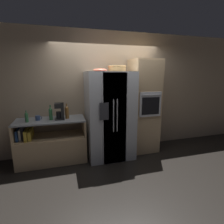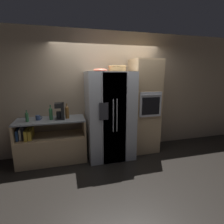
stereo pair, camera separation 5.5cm
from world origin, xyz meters
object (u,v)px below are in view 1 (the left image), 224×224
(refrigerator, at_px, (110,115))
(fruit_bowl, at_px, (100,70))
(mug, at_px, (38,118))
(wall_oven, at_px, (144,106))
(bottle_tall, at_px, (67,112))
(coffee_maker, at_px, (60,111))
(wicker_basket, at_px, (117,68))
(bottle_wide, at_px, (27,117))
(bottle_short, at_px, (51,114))

(refrigerator, bearing_deg, fruit_bowl, 152.50)
(refrigerator, xyz_separation_m, mug, (-1.48, 0.10, 0.02))
(wall_oven, bearing_deg, mug, -179.88)
(refrigerator, distance_m, bottle_tall, 0.92)
(fruit_bowl, xyz_separation_m, coffee_maker, (-0.86, -0.05, -0.82))
(wicker_basket, relative_size, coffee_maker, 1.17)
(wall_oven, height_order, bottle_tall, wall_oven)
(bottle_wide, distance_m, coffee_maker, 0.64)
(bottle_wide, xyz_separation_m, mug, (0.19, 0.09, -0.05))
(fruit_bowl, xyz_separation_m, bottle_tall, (-0.73, -0.01, -0.86))
(refrigerator, bearing_deg, wicker_basket, 28.87)
(bottle_short, distance_m, bottle_wide, 0.45)
(bottle_wide, distance_m, mug, 0.22)
(fruit_bowl, relative_size, mug, 2.28)
(bottle_tall, bearing_deg, refrigerator, -5.35)
(fruit_bowl, bearing_deg, wall_oven, 0.42)
(fruit_bowl, distance_m, bottle_short, 1.36)
(wicker_basket, height_order, coffee_maker, wicker_basket)
(bottle_tall, xyz_separation_m, mug, (-0.58, 0.01, -0.09))
(wicker_basket, xyz_separation_m, bottle_wide, (-1.88, -0.10, -0.94))
(bottle_tall, height_order, bottle_short, bottle_tall)
(wall_oven, relative_size, wicker_basket, 5.46)
(refrigerator, relative_size, bottle_short, 6.16)
(refrigerator, distance_m, bottle_short, 1.24)
(fruit_bowl, bearing_deg, bottle_tall, -179.26)
(wall_oven, xyz_separation_m, bottle_tall, (-1.78, -0.02, -0.03))
(refrigerator, xyz_separation_m, fruit_bowl, (-0.18, 0.09, 0.98))
(fruit_bowl, height_order, coffee_maker, fruit_bowl)
(refrigerator, relative_size, coffee_maker, 5.56)
(coffee_maker, bearing_deg, bottle_tall, 17.59)
(wicker_basket, xyz_separation_m, mug, (-1.69, -0.01, -0.99))
(wall_oven, bearing_deg, wicker_basket, 179.21)
(refrigerator, height_order, coffee_maker, refrigerator)
(fruit_bowl, height_order, bottle_short, fruit_bowl)
(wall_oven, height_order, mug, wall_oven)
(refrigerator, xyz_separation_m, bottle_tall, (-0.91, 0.08, 0.11))
(wall_oven, distance_m, wicker_basket, 1.10)
(refrigerator, distance_m, bottle_wide, 1.68)
(fruit_bowl, xyz_separation_m, bottle_wide, (-1.49, -0.09, -0.90))
(wicker_basket, relative_size, bottle_short, 1.29)
(refrigerator, distance_m, wall_oven, 0.89)
(bottle_tall, bearing_deg, coffee_maker, -162.41)
(bottle_short, xyz_separation_m, mug, (-0.25, 0.04, -0.08))
(fruit_bowl, bearing_deg, bottle_short, -177.87)
(wicker_basket, relative_size, bottle_wide, 1.72)
(wicker_basket, xyz_separation_m, fruit_bowl, (-0.38, -0.02, -0.04))
(fruit_bowl, relative_size, coffee_maker, 0.88)
(bottle_tall, bearing_deg, wicker_basket, 1.36)
(bottle_short, bearing_deg, refrigerator, -2.57)
(mug, relative_size, coffee_maker, 0.38)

